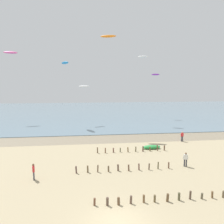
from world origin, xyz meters
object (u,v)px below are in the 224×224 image
person_mid_beach (34,171)px  kite_aloft_0 (10,52)px  kite_aloft_1 (108,36)px  person_nearest_camera (182,136)px  kite_aloft_5 (155,74)px  grounded_kite (151,147)px  kite_aloft_3 (84,86)px  kite_aloft_2 (65,63)px  person_by_waterline (186,159)px  kite_aloft_4 (143,57)px

person_mid_beach → kite_aloft_0: 41.34m
kite_aloft_0 → kite_aloft_1: kite_aloft_1 is taller
person_nearest_camera → kite_aloft_5: bearing=82.6°
kite_aloft_0 → person_nearest_camera: bearing=-47.4°
grounded_kite → kite_aloft_3: size_ratio=1.04×
person_mid_beach → kite_aloft_2: (0.36, 27.47, 13.64)m
person_mid_beach → kite_aloft_5: size_ratio=0.75×
grounded_kite → kite_aloft_3: kite_aloft_3 is taller
kite_aloft_1 → person_mid_beach: bearing=-103.1°
person_nearest_camera → kite_aloft_1: kite_aloft_1 is taller
person_nearest_camera → kite_aloft_0: bearing=146.6°
grounded_kite → kite_aloft_0: 43.11m
person_by_waterline → kite_aloft_4: size_ratio=0.69×
person_mid_beach → kite_aloft_1: size_ratio=0.57×
person_mid_beach → kite_aloft_4: bearing=56.9°
kite_aloft_1 → kite_aloft_0: bearing=159.1°
person_by_waterline → kite_aloft_0: bearing=132.7°
kite_aloft_2 → kite_aloft_1: bearing=20.2°
person_mid_beach → kite_aloft_5: 45.53m
person_by_waterline → kite_aloft_1: bearing=113.1°
kite_aloft_5 → kite_aloft_2: bearing=-144.3°
kite_aloft_5 → kite_aloft_3: bearing=-144.2°
person_by_waterline → grounded_kite: person_by_waterline is taller
person_by_waterline → kite_aloft_2: size_ratio=0.51×
grounded_kite → kite_aloft_2: (-14.65, 19.08, 14.28)m
grounded_kite → kite_aloft_2: 27.97m
person_nearest_camera → kite_aloft_4: size_ratio=0.69×
kite_aloft_1 → kite_aloft_2: size_ratio=0.90×
kite_aloft_3 → kite_aloft_2: bearing=-179.5°
person_nearest_camera → kite_aloft_0: 45.65m
kite_aloft_0 → kite_aloft_2: size_ratio=1.00×
kite_aloft_0 → kite_aloft_1: 28.40m
grounded_kite → kite_aloft_3: (-10.45, 20.60, 8.94)m
kite_aloft_2 → kite_aloft_4: (18.48, 1.40, 1.84)m
person_mid_beach → kite_aloft_0: kite_aloft_0 is taller
person_by_waterline → kite_aloft_3: 31.30m
kite_aloft_4 → person_by_waterline: bearing=-69.5°
kite_aloft_1 → grounded_kite: bearing=-49.5°
person_mid_beach → kite_aloft_1: (9.48, 19.13, 17.78)m
kite_aloft_0 → grounded_kite: bearing=-56.6°
person_mid_beach → kite_aloft_2: size_ratio=0.51×
person_nearest_camera → kite_aloft_4: (-2.59, 17.15, 15.47)m
person_nearest_camera → kite_aloft_1: size_ratio=0.57×
person_mid_beach → kite_aloft_0: size_ratio=0.51×
kite_aloft_1 → kite_aloft_3: kite_aloft_1 is taller
kite_aloft_0 → kite_aloft_2: kite_aloft_0 is taller
kite_aloft_3 → kite_aloft_5: size_ratio=1.17×
kite_aloft_1 → person_by_waterline: bearing=-53.7°
person_mid_beach → kite_aloft_5: bearing=55.9°
kite_aloft_2 → grounded_kite: bearing=10.1°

